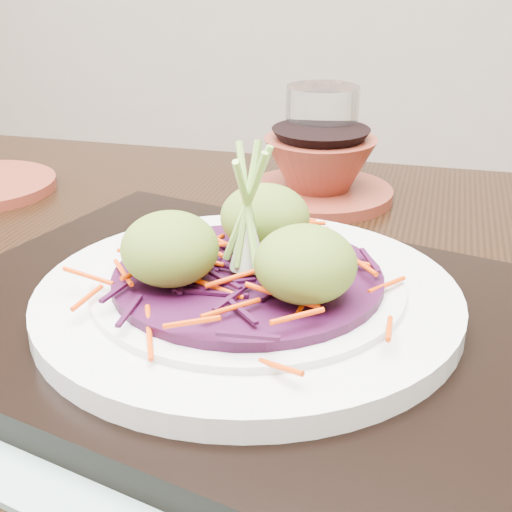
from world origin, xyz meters
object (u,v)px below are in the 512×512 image
(dining_table, at_px, (274,395))
(water_glass, at_px, (321,138))
(white_plate, at_px, (248,297))
(terracotta_bowl_set, at_px, (319,172))
(serving_tray, at_px, (248,322))

(dining_table, xyz_separation_m, water_glass, (-0.02, 0.26, 0.15))
(white_plate, relative_size, water_glass, 2.56)
(white_plate, height_order, terracotta_bowl_set, terracotta_bowl_set)
(dining_table, height_order, terracotta_bowl_set, terracotta_bowl_set)
(water_glass, bearing_deg, terracotta_bowl_set, -80.47)
(serving_tray, relative_size, terracotta_bowl_set, 2.72)
(dining_table, height_order, water_glass, water_glass)
(dining_table, distance_m, terracotta_bowl_set, 0.25)
(dining_table, distance_m, white_plate, 0.14)
(dining_table, xyz_separation_m, white_plate, (-0.00, -0.07, 0.12))
(serving_tray, distance_m, water_glass, 0.34)
(serving_tray, relative_size, water_glass, 3.94)
(serving_tray, height_order, white_plate, white_plate)
(water_glass, bearing_deg, white_plate, -87.37)
(dining_table, height_order, white_plate, white_plate)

